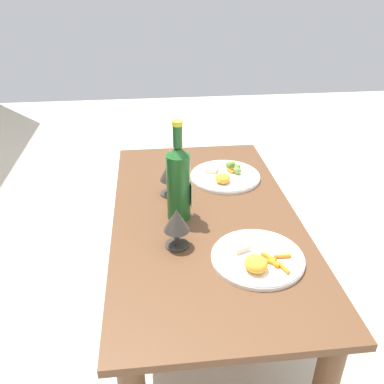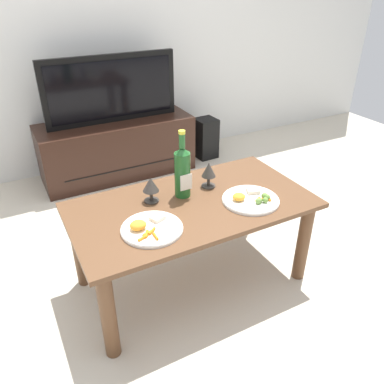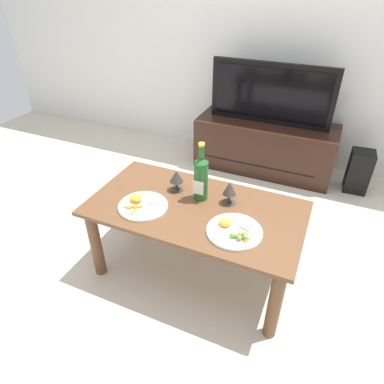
# 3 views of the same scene
# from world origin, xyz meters

# --- Properties ---
(ground_plane) EXTENTS (6.40, 6.40, 0.00)m
(ground_plane) POSITION_xyz_m (0.00, 0.00, 0.00)
(ground_plane) COLOR beige
(back_wall) EXTENTS (6.40, 0.10, 2.60)m
(back_wall) POSITION_xyz_m (0.00, 1.81, 1.30)
(back_wall) COLOR silver
(back_wall) RESTS_ON ground_plane
(dining_table) EXTENTS (1.23, 0.66, 0.51)m
(dining_table) POSITION_xyz_m (0.00, 0.00, 0.41)
(dining_table) COLOR brown
(dining_table) RESTS_ON ground_plane
(tv_stand) EXTENTS (1.26, 0.46, 0.48)m
(tv_stand) POSITION_xyz_m (0.07, 1.49, 0.24)
(tv_stand) COLOR black
(tv_stand) RESTS_ON ground_plane
(tv_screen) EXTENTS (1.07, 0.05, 0.52)m
(tv_screen) POSITION_xyz_m (0.07, 1.48, 0.74)
(tv_screen) COLOR black
(tv_screen) RESTS_ON tv_stand
(floor_speaker) EXTENTS (0.19, 0.19, 0.37)m
(floor_speaker) POSITION_xyz_m (0.91, 1.44, 0.19)
(floor_speaker) COLOR black
(floor_speaker) RESTS_ON ground_plane
(wine_bottle) EXTENTS (0.08, 0.08, 0.36)m
(wine_bottle) POSITION_xyz_m (-0.01, 0.09, 0.65)
(wine_bottle) COLOR #1E5923
(wine_bottle) RESTS_ON dining_table
(goblet_left) EXTENTS (0.08, 0.08, 0.13)m
(goblet_left) POSITION_xyz_m (-0.17, 0.12, 0.60)
(goblet_left) COLOR #38332D
(goblet_left) RESTS_ON dining_table
(goblet_right) EXTENTS (0.08, 0.08, 0.14)m
(goblet_right) POSITION_xyz_m (0.16, 0.12, 0.60)
(goblet_right) COLOR #38332D
(goblet_right) RESTS_ON dining_table
(dinner_plate_left) EXTENTS (0.28, 0.28, 0.05)m
(dinner_plate_left) POSITION_xyz_m (-0.28, -0.12, 0.52)
(dinner_plate_left) COLOR white
(dinner_plate_left) RESTS_ON dining_table
(dinner_plate_right) EXTENTS (0.29, 0.29, 0.05)m
(dinner_plate_right) POSITION_xyz_m (0.27, -0.12, 0.52)
(dinner_plate_right) COLOR white
(dinner_plate_right) RESTS_ON dining_table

